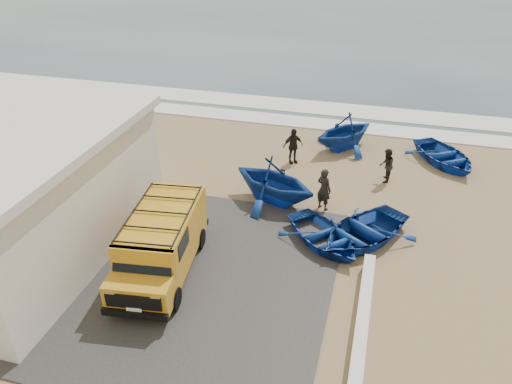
# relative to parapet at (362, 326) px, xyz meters

# --- Properties ---
(ground) EXTENTS (160.00, 160.00, 0.00)m
(ground) POSITION_rel_parapet_xyz_m (-5.00, 3.00, -0.28)
(ground) COLOR #937B55
(slab) EXTENTS (12.00, 10.00, 0.05)m
(slab) POSITION_rel_parapet_xyz_m (-7.00, 1.00, -0.25)
(slab) COLOR #3C3937
(slab) RESTS_ON ground
(surf_line) EXTENTS (180.00, 1.60, 0.06)m
(surf_line) POSITION_rel_parapet_xyz_m (-5.00, 15.00, -0.25)
(surf_line) COLOR white
(surf_line) RESTS_ON ground
(surf_wash) EXTENTS (180.00, 2.20, 0.04)m
(surf_wash) POSITION_rel_parapet_xyz_m (-5.00, 17.50, -0.26)
(surf_wash) COLOR white
(surf_wash) RESTS_ON ground
(parapet) EXTENTS (0.35, 6.00, 0.55)m
(parapet) POSITION_rel_parapet_xyz_m (0.00, 0.00, 0.00)
(parapet) COLOR silver
(parapet) RESTS_ON ground
(van) EXTENTS (2.50, 5.12, 2.11)m
(van) POSITION_rel_parapet_xyz_m (-6.51, 1.16, 0.86)
(van) COLOR gold
(van) RESTS_ON ground
(boat_near_left) EXTENTS (4.13, 4.14, 0.71)m
(boat_near_left) POSITION_rel_parapet_xyz_m (-1.65, 3.93, 0.08)
(boat_near_left) COLOR #133E9B
(boat_near_left) RESTS_ON ground
(boat_near_right) EXTENTS (4.56, 4.83, 0.81)m
(boat_near_right) POSITION_rel_parapet_xyz_m (-0.36, 4.52, 0.13)
(boat_near_right) COLOR #133E9B
(boat_near_right) RESTS_ON ground
(boat_mid_left) EXTENTS (4.58, 4.31, 1.93)m
(boat_mid_left) POSITION_rel_parapet_xyz_m (-4.05, 6.35, 0.69)
(boat_mid_left) COLOR #133E9B
(boat_mid_left) RESTS_ON ground
(boat_far_left) EXTENTS (4.46, 4.53, 1.81)m
(boat_far_left) POSITION_rel_parapet_xyz_m (-1.92, 12.23, 0.63)
(boat_far_left) COLOR #133E9B
(boat_far_left) RESTS_ON ground
(boat_far_right) EXTENTS (4.25, 4.58, 0.77)m
(boat_far_right) POSITION_rel_parapet_xyz_m (2.78, 11.75, 0.11)
(boat_far_right) COLOR #133E9B
(boat_far_right) RESTS_ON ground
(fisherman_front) EXTENTS (0.76, 0.68, 1.75)m
(fisherman_front) POSITION_rel_parapet_xyz_m (-2.04, 6.33, 0.60)
(fisherman_front) COLOR black
(fisherman_front) RESTS_ON ground
(fisherman_middle) EXTENTS (0.62, 0.77, 1.51)m
(fisherman_middle) POSITION_rel_parapet_xyz_m (0.21, 9.29, 0.48)
(fisherman_middle) COLOR black
(fisherman_middle) RESTS_ON ground
(fisherman_back) EXTENTS (1.03, 0.93, 1.69)m
(fisherman_back) POSITION_rel_parapet_xyz_m (-4.02, 10.01, 0.57)
(fisherman_back) COLOR black
(fisherman_back) RESTS_ON ground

